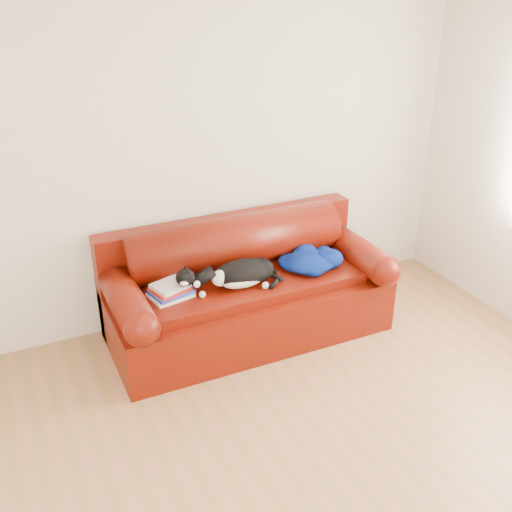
{
  "coord_description": "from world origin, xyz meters",
  "views": [
    {
      "loc": [
        -1.4,
        -2.12,
        2.6
      ],
      "look_at": [
        0.23,
        1.35,
        0.73
      ],
      "focal_mm": 42.0,
      "sensor_mm": 36.0,
      "label": 1
    }
  ],
  "objects_px": {
    "cat": "(243,274)",
    "sofa_base": "(248,306)",
    "book_stack": "(171,290)",
    "blanket": "(311,260)"
  },
  "relations": [
    {
      "from": "sofa_base",
      "to": "blanket",
      "type": "distance_m",
      "value": 0.6
    },
    {
      "from": "cat",
      "to": "sofa_base",
      "type": "bearing_deg",
      "value": 54.93
    },
    {
      "from": "book_stack",
      "to": "blanket",
      "type": "relative_size",
      "value": 0.63
    },
    {
      "from": "book_stack",
      "to": "cat",
      "type": "xyz_separation_m",
      "value": [
        0.52,
        -0.06,
        0.04
      ]
    },
    {
      "from": "sofa_base",
      "to": "blanket",
      "type": "relative_size",
      "value": 4.12
    },
    {
      "from": "sofa_base",
      "to": "cat",
      "type": "height_order",
      "value": "cat"
    },
    {
      "from": "blanket",
      "to": "cat",
      "type": "bearing_deg",
      "value": -176.71
    },
    {
      "from": "book_stack",
      "to": "cat",
      "type": "height_order",
      "value": "cat"
    },
    {
      "from": "book_stack",
      "to": "sofa_base",
      "type": "bearing_deg",
      "value": 4.5
    },
    {
      "from": "sofa_base",
      "to": "cat",
      "type": "relative_size",
      "value": 3.2
    }
  ]
}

